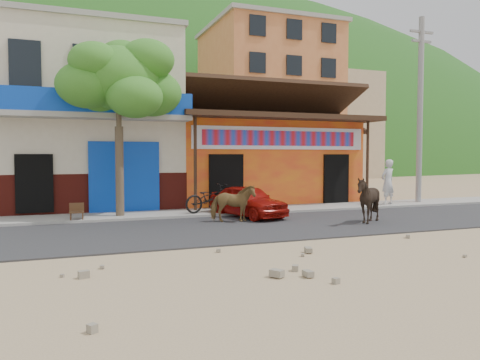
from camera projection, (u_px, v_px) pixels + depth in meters
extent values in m
plane|color=#9E825B|center=(329.00, 239.00, 12.03)|extent=(120.00, 120.00, 0.00)
cube|color=#28282B|center=(286.00, 225.00, 14.36)|extent=(60.00, 5.00, 0.04)
cube|color=gray|center=(245.00, 211.00, 17.63)|extent=(60.00, 2.00, 0.12)
cube|color=orange|center=(253.00, 163.00, 21.98)|extent=(8.00, 6.00, 3.60)
cube|color=beige|center=(85.00, 123.00, 19.24)|extent=(7.00, 6.00, 7.00)
cube|color=#CC723F|center=(268.00, 107.00, 37.31)|extent=(9.00, 9.00, 12.00)
cube|color=tan|center=(326.00, 127.00, 46.15)|extent=(8.00, 8.00, 10.00)
ellipsoid|color=#194C14|center=(103.00, 96.00, 76.77)|extent=(100.00, 40.00, 24.00)
cylinder|color=gray|center=(420.00, 110.00, 20.32)|extent=(0.24, 0.24, 8.00)
imported|color=olive|center=(233.00, 203.00, 14.81)|extent=(1.52, 0.98, 1.18)
imported|color=black|center=(368.00, 200.00, 14.54)|extent=(1.43, 1.30, 1.44)
imported|color=#A2120B|center=(248.00, 201.00, 16.07)|extent=(2.16, 3.46, 1.10)
imported|color=black|center=(210.00, 198.00, 16.68)|extent=(2.03, 1.09, 1.01)
imported|color=silver|center=(388.00, 182.00, 19.41)|extent=(0.76, 0.59, 1.87)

